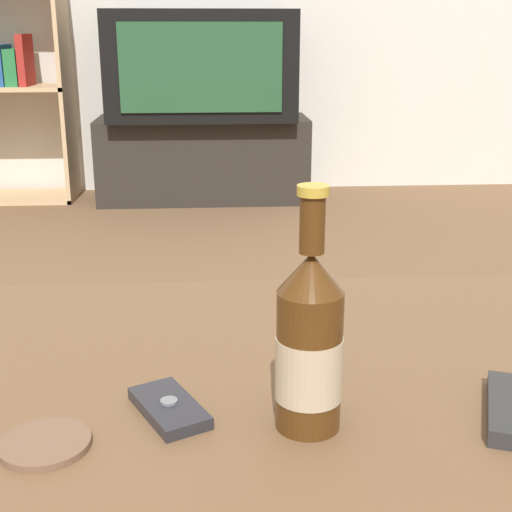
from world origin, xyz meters
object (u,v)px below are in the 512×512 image
(bookshelf, at_px, (6,81))
(remote_control, at_px, (506,409))
(television, at_px, (201,65))
(beer_bottle, at_px, (309,345))
(cell_phone, at_px, (169,408))
(tv_stand, at_px, (203,159))

(bookshelf, xyz_separation_m, remote_control, (1.29, -2.90, -0.17))
(television, height_order, beer_bottle, television)
(bookshelf, xyz_separation_m, cell_phone, (0.92, -2.87, -0.17))
(tv_stand, relative_size, remote_control, 6.93)
(cell_phone, bearing_deg, television, 63.00)
(tv_stand, height_order, cell_phone, cell_phone)
(cell_phone, height_order, remote_control, remote_control)
(remote_control, bearing_deg, cell_phone, -163.87)
(beer_bottle, height_order, remote_control, beer_bottle)
(cell_phone, distance_m, remote_control, 0.38)
(bookshelf, relative_size, beer_bottle, 4.10)
(beer_bottle, bearing_deg, tv_stand, 92.62)
(bookshelf, bearing_deg, remote_control, -65.98)
(television, bearing_deg, cell_phone, -90.44)
(television, bearing_deg, bookshelf, 176.34)
(television, distance_m, beer_bottle, 2.85)
(bookshelf, distance_m, remote_control, 3.18)
(tv_stand, height_order, television, television)
(cell_phone, bearing_deg, remote_control, -31.40)
(tv_stand, distance_m, remote_control, 2.88)
(beer_bottle, distance_m, cell_phone, 0.18)
(television, xyz_separation_m, cell_phone, (-0.02, -2.81, -0.25))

